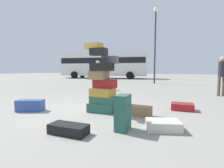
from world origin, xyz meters
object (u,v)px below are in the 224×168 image
(suitcase_tower, at_px, (102,85))
(lamp_post, at_px, (155,34))
(person_bearded_onlooker, at_px, (222,73))
(suitcase_brown_foreground_far, at_px, (136,110))
(person_tourist_with_camera, at_px, (98,72))
(parked_bus, at_px, (104,64))
(suitcase_navy_behind_tower, at_px, (30,105))
(suitcase_black_upright_blue, at_px, (69,129))
(suitcase_cream_foreground_near, at_px, (163,125))
(suitcase_teal_white_trunk, at_px, (123,112))
(suitcase_maroon_left_side, at_px, (182,107))

(suitcase_tower, xyz_separation_m, lamp_post, (0.15, 9.81, 3.20))
(person_bearded_onlooker, bearing_deg, suitcase_brown_foreground_far, 29.63)
(suitcase_brown_foreground_far, height_order, person_tourist_with_camera, person_tourist_with_camera)
(parked_bus, relative_size, lamp_post, 1.87)
(suitcase_navy_behind_tower, height_order, suitcase_black_upright_blue, suitcase_navy_behind_tower)
(suitcase_brown_foreground_far, height_order, person_bearded_onlooker, person_bearded_onlooker)
(parked_bus, bearing_deg, suitcase_cream_foreground_near, -70.60)
(suitcase_navy_behind_tower, xyz_separation_m, suitcase_black_upright_blue, (1.97, -1.00, -0.07))
(suitcase_brown_foreground_far, height_order, parked_bus, parked_bus)
(person_bearded_onlooker, relative_size, lamp_post, 0.28)
(suitcase_tower, xyz_separation_m, suitcase_navy_behind_tower, (-1.89, -0.63, -0.56))
(suitcase_navy_behind_tower, distance_m, suitcase_brown_foreground_far, 2.86)
(suitcase_brown_foreground_far, distance_m, suitcase_cream_foreground_near, 1.10)
(suitcase_teal_white_trunk, relative_size, person_tourist_with_camera, 0.41)
(suitcase_tower, height_order, suitcase_black_upright_blue, suitcase_tower)
(lamp_post, bearing_deg, suitcase_maroon_left_side, -78.06)
(suitcase_tower, distance_m, suitcase_brown_foreground_far, 1.08)
(suitcase_brown_foreground_far, xyz_separation_m, suitcase_cream_foreground_near, (0.72, -0.83, -0.03))
(suitcase_cream_foreground_near, relative_size, suitcase_teal_white_trunk, 0.93)
(suitcase_maroon_left_side, relative_size, person_tourist_with_camera, 0.36)
(person_tourist_with_camera, bearing_deg, suitcase_maroon_left_side, 9.33)
(suitcase_tower, height_order, person_bearded_onlooker, suitcase_tower)
(suitcase_black_upright_blue, relative_size, person_tourist_with_camera, 0.43)
(suitcase_tower, bearing_deg, person_tourist_with_camera, 117.27)
(suitcase_navy_behind_tower, height_order, parked_bus, parked_bus)
(suitcase_teal_white_trunk, bearing_deg, suitcase_navy_behind_tower, 172.07)
(parked_bus, bearing_deg, suitcase_black_upright_blue, -75.88)
(suitcase_black_upright_blue, bearing_deg, person_tourist_with_camera, 111.97)
(suitcase_brown_foreground_far, xyz_separation_m, lamp_post, (-0.75, 9.80, 3.80))
(suitcase_navy_behind_tower, xyz_separation_m, person_bearded_onlooker, (5.53, 4.98, 0.85))
(suitcase_maroon_left_side, xyz_separation_m, parked_bus, (-9.04, 14.95, 1.74))
(suitcase_cream_foreground_near, distance_m, suitcase_teal_white_trunk, 0.80)
(suitcase_maroon_left_side, height_order, suitcase_cream_foreground_near, suitcase_maroon_left_side)
(suitcase_tower, distance_m, suitcase_black_upright_blue, 1.75)
(suitcase_navy_behind_tower, xyz_separation_m, person_tourist_with_camera, (-0.49, 5.25, 0.82))
(person_tourist_with_camera, bearing_deg, suitcase_brown_foreground_far, -5.73)
(suitcase_brown_foreground_far, bearing_deg, parked_bus, 125.49)
(person_tourist_with_camera, bearing_deg, parked_bus, 161.15)
(suitcase_brown_foreground_far, xyz_separation_m, person_bearded_onlooker, (2.73, 4.34, 0.89))
(suitcase_tower, bearing_deg, suitcase_cream_foreground_near, -27.02)
(suitcase_tower, height_order, suitcase_cream_foreground_near, suitcase_tower)
(suitcase_cream_foreground_near, height_order, parked_bus, parked_bus)
(suitcase_maroon_left_side, xyz_separation_m, suitcase_black_upright_blue, (-1.93, -2.63, -0.01))
(suitcase_brown_foreground_far, height_order, suitcase_teal_white_trunk, suitcase_teal_white_trunk)
(suitcase_black_upright_blue, distance_m, person_tourist_with_camera, 6.77)
(suitcase_teal_white_trunk, distance_m, person_bearded_onlooker, 6.12)
(suitcase_maroon_left_side, distance_m, suitcase_brown_foreground_far, 1.49)
(suitcase_teal_white_trunk, distance_m, suitcase_black_upright_blue, 1.03)
(suitcase_teal_white_trunk, bearing_deg, suitcase_brown_foreground_far, 92.04)
(person_bearded_onlooker, bearing_deg, parked_bus, -75.54)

